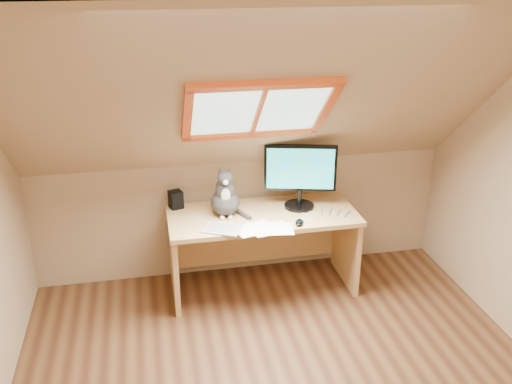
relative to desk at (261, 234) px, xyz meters
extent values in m
cube|color=tan|center=(-0.11, 0.30, 0.03)|extent=(3.50, 0.02, 1.00)
cube|color=silver|center=(-0.11, -2.22, 1.93)|extent=(3.50, 1.95, 0.02)
cube|color=tan|center=(-0.11, -0.47, 1.23)|extent=(3.50, 1.56, 1.41)
cube|color=#B2E0CC|center=(-0.11, -0.39, 1.16)|extent=(0.90, 0.53, 0.48)
cube|color=#DE4C14|center=(-0.11, -0.39, 1.16)|extent=(1.02, 0.64, 0.59)
cube|color=tan|center=(0.00, -0.07, 0.20)|extent=(1.51, 0.66, 0.04)
cube|color=tan|center=(-0.72, -0.07, -0.15)|extent=(0.04, 0.59, 0.65)
cube|color=tan|center=(0.72, -0.07, -0.15)|extent=(0.04, 0.59, 0.65)
cube|color=tan|center=(0.00, 0.23, -0.15)|extent=(1.41, 0.03, 0.45)
cylinder|color=black|center=(0.32, 0.00, 0.23)|extent=(0.24, 0.24, 0.02)
cylinder|color=black|center=(0.32, 0.00, 0.30)|extent=(0.04, 0.04, 0.13)
cube|color=black|center=(0.32, 0.00, 0.56)|extent=(0.57, 0.18, 0.38)
cube|color=#037DDC|center=(0.31, -0.03, 0.56)|extent=(0.52, 0.14, 0.33)
ellipsoid|color=#3D3836|center=(-0.29, -0.01, 0.31)|extent=(0.25, 0.29, 0.20)
ellipsoid|color=#3D3836|center=(-0.29, -0.03, 0.43)|extent=(0.16, 0.16, 0.21)
ellipsoid|color=silver|center=(-0.30, -0.09, 0.41)|extent=(0.08, 0.05, 0.12)
ellipsoid|color=#3D3836|center=(-0.30, -0.07, 0.55)|extent=(0.13, 0.11, 0.11)
sphere|color=silver|center=(-0.30, -0.12, 0.53)|extent=(0.04, 0.04, 0.04)
cone|color=#3D3836|center=(-0.33, -0.05, 0.60)|extent=(0.06, 0.06, 0.07)
cone|color=#3D3836|center=(-0.26, -0.06, 0.60)|extent=(0.06, 0.06, 0.07)
cube|color=black|center=(-0.67, 0.18, 0.29)|extent=(0.13, 0.13, 0.14)
cube|color=#B2B2B7|center=(-0.36, -0.29, 0.22)|extent=(0.34, 0.30, 0.01)
ellipsoid|color=black|center=(0.23, -0.32, 0.23)|extent=(0.10, 0.13, 0.03)
cube|color=white|center=(-0.07, -0.33, 0.22)|extent=(0.33, 0.27, 0.00)
cube|color=white|center=(-0.07, -0.33, 0.22)|extent=(0.32, 0.24, 0.00)
cube|color=white|center=(-0.07, -0.33, 0.22)|extent=(0.35, 0.30, 0.00)
camera|label=1|loc=(-0.87, -4.11, 2.12)|focal=40.00mm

